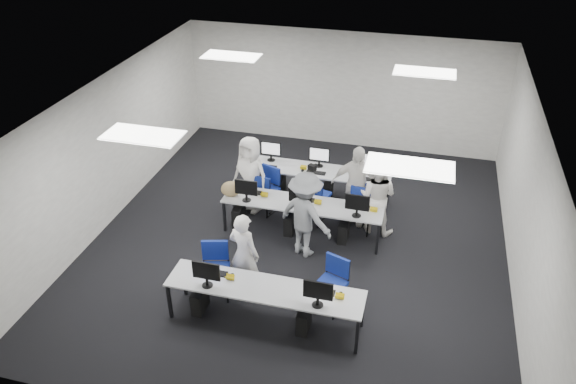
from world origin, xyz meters
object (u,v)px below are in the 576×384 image
(chair_0, at_px, (216,279))
(chair_5, at_px, (265,197))
(chair_4, at_px, (359,216))
(student_0, at_px, (244,254))
(desk_mid, at_px, (302,205))
(chair_7, at_px, (362,210))
(photographer, at_px, (305,215))
(chair_6, at_px, (317,203))
(chair_1, at_px, (331,293))
(chair_2, at_px, (266,197))
(desk_front, at_px, (265,290))
(student_1, at_px, (377,196))
(student_3, at_px, (356,186))
(chair_3, at_px, (309,211))
(student_2, at_px, (251,174))

(chair_0, distance_m, chair_5, 2.88)
(chair_4, height_order, student_0, student_0)
(desk_mid, height_order, chair_5, chair_5)
(chair_7, height_order, photographer, photographer)
(chair_6, bearing_deg, student_0, -88.25)
(chair_7, xyz_separation_m, student_0, (-1.69, -2.63, 0.49))
(chair_1, xyz_separation_m, chair_2, (-1.93, 2.64, 0.01))
(desk_front, relative_size, chair_6, 3.36)
(desk_mid, xyz_separation_m, photographer, (0.20, -0.60, 0.19))
(chair_0, relative_size, chair_4, 1.01)
(chair_1, bearing_deg, chair_2, 146.14)
(chair_5, height_order, chair_6, chair_6)
(desk_front, relative_size, chair_7, 3.36)
(chair_0, bearing_deg, photographer, 35.60)
(desk_mid, relative_size, chair_1, 3.41)
(chair_0, bearing_deg, chair_5, 73.80)
(desk_mid, height_order, chair_4, chair_4)
(chair_0, xyz_separation_m, chair_7, (2.16, 2.84, -0.01))
(desk_front, bearing_deg, chair_1, 33.50)
(desk_mid, relative_size, chair_6, 3.36)
(chair_4, bearing_deg, chair_6, 163.38)
(student_1, bearing_deg, chair_5, 6.08)
(desk_front, bearing_deg, chair_6, 87.57)
(chair_2, height_order, photographer, photographer)
(chair_4, xyz_separation_m, student_1, (0.32, 0.03, 0.51))
(student_1, distance_m, photographer, 1.64)
(photographer, bearing_deg, student_0, 84.09)
(chair_2, relative_size, chair_6, 1.03)
(chair_5, distance_m, chair_7, 2.12)
(chair_7, relative_size, student_0, 0.60)
(student_3, bearing_deg, desk_mid, -141.24)
(chair_0, bearing_deg, student_0, 8.97)
(chair_4, bearing_deg, desk_mid, -156.60)
(chair_1, xyz_separation_m, chair_3, (-0.92, 2.41, -0.03))
(chair_5, height_order, student_3, student_3)
(chair_3, xyz_separation_m, chair_5, (-1.04, 0.30, 0.00))
(chair_2, relative_size, student_2, 0.58)
(chair_1, distance_m, student_2, 3.50)
(chair_3, height_order, chair_4, chair_4)
(chair_4, bearing_deg, student_0, -125.04)
(desk_front, height_order, chair_0, chair_0)
(photographer, bearing_deg, student_1, -113.12)
(chair_2, distance_m, student_1, 2.43)
(chair_2, bearing_deg, chair_7, 21.77)
(chair_3, bearing_deg, chair_7, 3.45)
(chair_5, relative_size, student_0, 0.54)
(chair_1, height_order, student_1, student_1)
(student_1, xyz_separation_m, student_3, (-0.46, 0.19, 0.06))
(chair_2, bearing_deg, student_0, -60.62)
(desk_mid, height_order, student_2, student_2)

